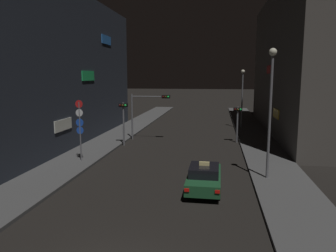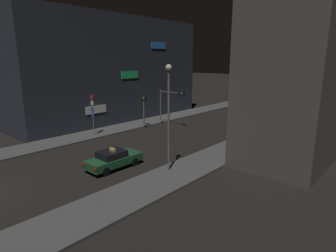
{
  "view_description": "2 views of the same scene",
  "coord_description": "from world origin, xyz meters",
  "px_view_note": "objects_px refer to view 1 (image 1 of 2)",
  "views": [
    {
      "loc": [
        3.19,
        -8.63,
        6.29
      ],
      "look_at": [
        -0.1,
        12.96,
        2.9
      ],
      "focal_mm": 34.48,
      "sensor_mm": 36.0,
      "label": 1
    },
    {
      "loc": [
        19.35,
        -3.76,
        8.15
      ],
      "look_at": [
        0.57,
        17.29,
        1.54
      ],
      "focal_mm": 30.09,
      "sensor_mm": 36.0,
      "label": 2
    }
  ],
  "objects_px": {
    "sign_pole_left": "(80,125)",
    "traffic_light_left_kerb": "(123,115)",
    "street_lamp_far_block": "(242,91)",
    "traffic_light_overhead": "(147,106)",
    "street_lamp_near_block": "(271,97)",
    "traffic_light_right_kerb": "(237,117)",
    "taxi": "(204,177)"
  },
  "relations": [
    {
      "from": "street_lamp_near_block",
      "to": "street_lamp_far_block",
      "type": "bearing_deg",
      "value": 90.47
    },
    {
      "from": "traffic_light_left_kerb",
      "to": "street_lamp_far_block",
      "type": "bearing_deg",
      "value": 45.36
    },
    {
      "from": "traffic_light_overhead",
      "to": "street_lamp_near_block",
      "type": "bearing_deg",
      "value": -48.88
    },
    {
      "from": "sign_pole_left",
      "to": "traffic_light_left_kerb",
      "type": "bearing_deg",
      "value": 77.17
    },
    {
      "from": "traffic_light_left_kerb",
      "to": "traffic_light_right_kerb",
      "type": "distance_m",
      "value": 10.69
    },
    {
      "from": "traffic_light_left_kerb",
      "to": "traffic_light_right_kerb",
      "type": "bearing_deg",
      "value": 16.05
    },
    {
      "from": "taxi",
      "to": "traffic_light_left_kerb",
      "type": "height_order",
      "value": "traffic_light_left_kerb"
    },
    {
      "from": "street_lamp_near_block",
      "to": "street_lamp_far_block",
      "type": "distance_m",
      "value": 19.72
    },
    {
      "from": "traffic_light_left_kerb",
      "to": "street_lamp_far_block",
      "type": "relative_size",
      "value": 0.58
    },
    {
      "from": "traffic_light_overhead",
      "to": "taxi",
      "type": "bearing_deg",
      "value": -65.53
    },
    {
      "from": "traffic_light_left_kerb",
      "to": "sign_pole_left",
      "type": "bearing_deg",
      "value": -102.83
    },
    {
      "from": "traffic_light_left_kerb",
      "to": "sign_pole_left",
      "type": "distance_m",
      "value": 6.34
    },
    {
      "from": "traffic_light_left_kerb",
      "to": "street_lamp_near_block",
      "type": "xyz_separation_m",
      "value": [
        11.42,
        -8.31,
        2.29
      ]
    },
    {
      "from": "street_lamp_near_block",
      "to": "traffic_light_left_kerb",
      "type": "bearing_deg",
      "value": 143.97
    },
    {
      "from": "taxi",
      "to": "street_lamp_far_block",
      "type": "height_order",
      "value": "street_lamp_far_block"
    },
    {
      "from": "sign_pole_left",
      "to": "street_lamp_far_block",
      "type": "bearing_deg",
      "value": 54.23
    },
    {
      "from": "traffic_light_overhead",
      "to": "street_lamp_far_block",
      "type": "distance_m",
      "value": 12.9
    },
    {
      "from": "traffic_light_overhead",
      "to": "traffic_light_left_kerb",
      "type": "bearing_deg",
      "value": -117.5
    },
    {
      "from": "sign_pole_left",
      "to": "street_lamp_near_block",
      "type": "relative_size",
      "value": 0.57
    },
    {
      "from": "traffic_light_left_kerb",
      "to": "sign_pole_left",
      "type": "xyz_separation_m",
      "value": [
        -1.41,
        -6.18,
        -0.02
      ]
    },
    {
      "from": "taxi",
      "to": "traffic_light_overhead",
      "type": "relative_size",
      "value": 0.98
    },
    {
      "from": "street_lamp_near_block",
      "to": "street_lamp_far_block",
      "type": "xyz_separation_m",
      "value": [
        -0.16,
        19.72,
        -0.53
      ]
    },
    {
      "from": "street_lamp_far_block",
      "to": "street_lamp_near_block",
      "type": "bearing_deg",
      "value": -89.53
    },
    {
      "from": "taxi",
      "to": "street_lamp_far_block",
      "type": "bearing_deg",
      "value": 80.8
    },
    {
      "from": "traffic_light_right_kerb",
      "to": "sign_pole_left",
      "type": "bearing_deg",
      "value": -141.95
    },
    {
      "from": "traffic_light_left_kerb",
      "to": "traffic_light_right_kerb",
      "type": "xyz_separation_m",
      "value": [
        10.27,
        2.95,
        -0.33
      ]
    },
    {
      "from": "taxi",
      "to": "traffic_light_left_kerb",
      "type": "distance_m",
      "value": 13.21
    },
    {
      "from": "traffic_light_overhead",
      "to": "sign_pole_left",
      "type": "xyz_separation_m",
      "value": [
        -2.97,
        -9.18,
        -0.56
      ]
    },
    {
      "from": "traffic_light_overhead",
      "to": "traffic_light_right_kerb",
      "type": "height_order",
      "value": "traffic_light_overhead"
    },
    {
      "from": "traffic_light_right_kerb",
      "to": "street_lamp_near_block",
      "type": "relative_size",
      "value": 0.45
    },
    {
      "from": "taxi",
      "to": "street_lamp_far_block",
      "type": "distance_m",
      "value": 22.54
    },
    {
      "from": "traffic_light_left_kerb",
      "to": "street_lamp_far_block",
      "type": "height_order",
      "value": "street_lamp_far_block"
    }
  ]
}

